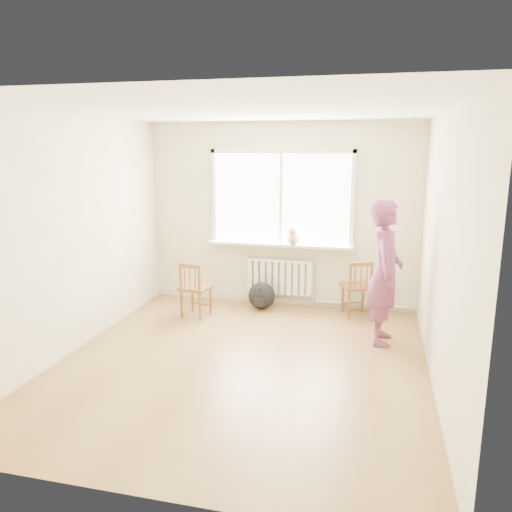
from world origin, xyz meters
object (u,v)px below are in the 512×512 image
Objects in this scene: person at (385,273)px; cat at (294,237)px; backpack at (262,296)px; chair_left at (194,290)px; chair_right at (358,288)px.

person is 1.66m from cat.
person is at bearing -40.77° from cat.
person reaches higher than backpack.
chair_left is 1.99× the size of backpack.
chair_right is at bearing -0.11° from backpack.
backpack is (-1.38, 0.00, -0.21)m from chair_right.
person is at bearing -176.77° from chair_left.
person reaches higher than chair_right.
person is 3.86× the size of cat.
chair_right is 1.79× the size of cat.
backpack is (-0.43, -0.16, -0.87)m from cat.
chair_right is at bearing -155.36° from chair_left.
backpack is (-1.71, 0.88, -0.67)m from person.
cat reaches higher than backpack.
chair_left is at bearing -6.67° from chair_right.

